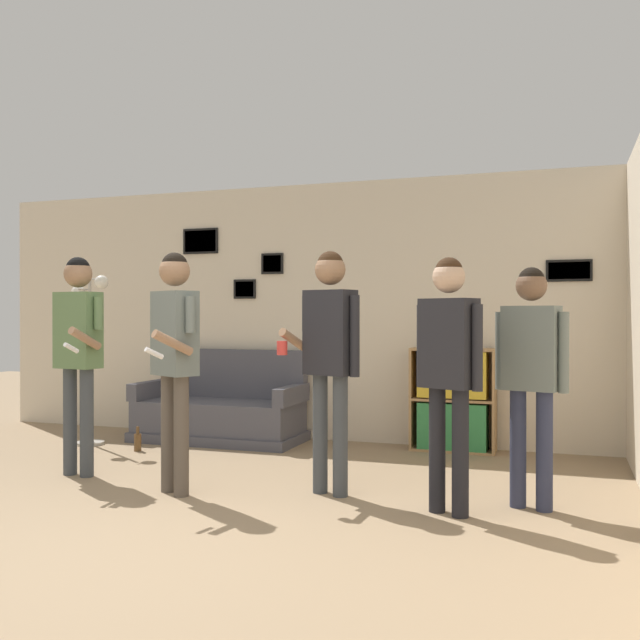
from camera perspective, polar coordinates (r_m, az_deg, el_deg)
The scene contains 11 objects.
ground_plane at distance 4.30m, azimuth -15.27°, elevation -17.37°, with size 20.00×20.00×0.00m, color #937A5B.
wall_back at distance 7.49m, azimuth 1.01°, elevation 0.71°, with size 8.10×0.08×2.70m.
couch at distance 7.60m, azimuth -7.90°, elevation -7.24°, with size 1.75×0.80×0.94m.
bookshelf at distance 7.03m, azimuth 10.59°, elevation -6.29°, with size 0.81×0.30×0.99m.
floor_lamp at distance 7.58m, azimuth -17.93°, elevation -1.33°, with size 0.42×0.28×1.71m.
person_player_foreground_left at distance 6.14m, azimuth -18.80°, elevation -1.49°, with size 0.50×0.51×1.79m.
person_player_foreground_center at distance 5.33m, azimuth -11.58°, elevation -1.88°, with size 0.45×0.60×1.77m.
person_watcher_holding_cup at distance 5.20m, azimuth 0.79°, elevation -1.86°, with size 0.57×0.40×1.78m.
person_spectator_near_bookshelf at distance 4.76m, azimuth 10.26°, elevation -2.87°, with size 0.46×0.33×1.69m.
person_spectator_far_right at distance 5.02m, azimuth 16.54°, elevation -3.19°, with size 0.48×0.29×1.64m.
bottle_on_floor at distance 7.18m, azimuth -14.38°, elevation -9.40°, with size 0.07×0.07×0.24m.
Camera 1 is at (2.31, -3.39, 1.31)m, focal length 40.00 mm.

